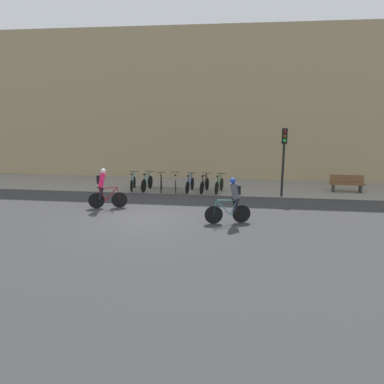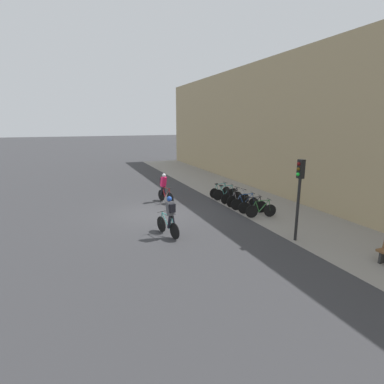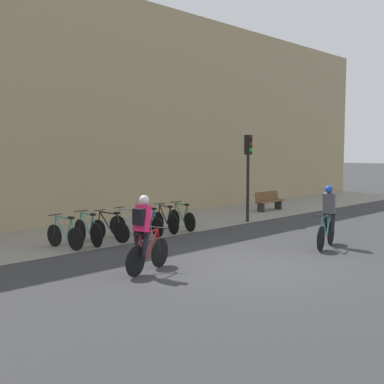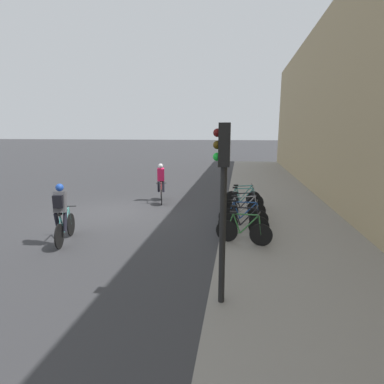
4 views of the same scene
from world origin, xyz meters
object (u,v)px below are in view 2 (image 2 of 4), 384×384
at_px(parked_bike_2, 232,197).
at_px(parked_bike_6, 261,210).
at_px(parked_bike_1, 226,194).
at_px(traffic_light_pole, 299,185).
at_px(parked_bike_5, 253,206).
at_px(cyclist_pink, 164,187).
at_px(parked_bike_3, 238,199).
at_px(cyclist_grey, 170,216).
at_px(parked_bike_4, 245,203).
at_px(parked_bike_0, 220,191).

bearing_deg(parked_bike_2, parked_bike_6, 0.01).
distance_m(parked_bike_1, parked_bike_2, 0.78).
bearing_deg(traffic_light_pole, parked_bike_5, 173.31).
bearing_deg(cyclist_pink, parked_bike_1, 75.40).
bearing_deg(parked_bike_3, parked_bike_6, -0.00).
bearing_deg(cyclist_grey, traffic_light_pole, 63.73).
relative_size(cyclist_grey, parked_bike_5, 1.11).
bearing_deg(parked_bike_6, traffic_light_pole, -8.31).
bearing_deg(cyclist_pink, parked_bike_4, 48.64).
relative_size(parked_bike_6, traffic_light_pole, 0.48).
distance_m(cyclist_pink, parked_bike_5, 5.60).
distance_m(cyclist_grey, parked_bike_3, 6.13).
distance_m(cyclist_pink, parked_bike_6, 6.20).
height_order(parked_bike_4, parked_bike_5, parked_bike_5).
bearing_deg(parked_bike_6, parked_bike_5, 179.99).
xyz_separation_m(parked_bike_1, parked_bike_2, (0.78, -0.00, -0.03)).
xyz_separation_m(parked_bike_1, parked_bike_3, (1.56, -0.00, -0.01)).
bearing_deg(traffic_light_pole, parked_bike_6, 171.69).
distance_m(cyclist_pink, parked_bike_1, 3.94).
bearing_deg(parked_bike_4, traffic_light_pole, -5.58).
bearing_deg(parked_bike_5, parked_bike_2, -179.98).
distance_m(cyclist_grey, traffic_light_pole, 5.49).
bearing_deg(traffic_light_pole, parked_bike_3, 175.19).
height_order(cyclist_grey, parked_bike_1, cyclist_grey).
bearing_deg(parked_bike_1, parked_bike_5, -0.00).
relative_size(cyclist_grey, parked_bike_2, 1.12).
bearing_deg(parked_bike_4, parked_bike_1, 179.97).
distance_m(cyclist_pink, parked_bike_2, 4.21).
relative_size(parked_bike_1, parked_bike_5, 1.07).
xyz_separation_m(parked_bike_0, parked_bike_5, (3.90, -0.00, 0.00)).
distance_m(parked_bike_6, traffic_light_pole, 3.77).
bearing_deg(parked_bike_2, parked_bike_3, 0.05).
relative_size(parked_bike_0, parked_bike_2, 1.00).
relative_size(parked_bike_0, traffic_light_pole, 0.47).
relative_size(parked_bike_1, parked_bike_6, 1.05).
bearing_deg(parked_bike_3, cyclist_grey, -58.80).
bearing_deg(parked_bike_2, parked_bike_0, 179.97).
relative_size(parked_bike_0, parked_bike_1, 0.92).
distance_m(parked_bike_3, parked_bike_6, 2.34).
bearing_deg(traffic_light_pole, parked_bike_1, 176.25).
xyz_separation_m(cyclist_grey, parked_bike_4, (-2.38, 5.22, -0.55)).
bearing_deg(parked_bike_0, traffic_light_pole, -3.38).
xyz_separation_m(cyclist_pink, traffic_light_pole, (8.06, 3.31, 1.42)).
relative_size(parked_bike_3, parked_bike_5, 1.04).
bearing_deg(parked_bike_2, parked_bike_4, -0.02).
bearing_deg(parked_bike_2, traffic_light_pole, -4.21).
height_order(cyclist_grey, parked_bike_6, cyclist_grey).
distance_m(parked_bike_2, traffic_light_pole, 6.61).
relative_size(parked_bike_2, parked_bike_6, 0.97).
xyz_separation_m(parked_bike_5, traffic_light_pole, (3.96, -0.46, 1.97)).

